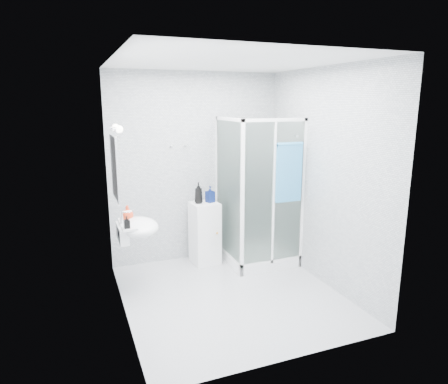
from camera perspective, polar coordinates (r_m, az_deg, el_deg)
name	(u,v)px	position (r m, az deg, el deg)	size (l,w,h in m)	color
room	(231,186)	(4.37, 1.06, 0.93)	(2.40, 2.60, 2.60)	silver
shower_enclosure	(255,232)	(5.53, 4.43, -5.72)	(0.90, 0.95, 2.00)	white
wall_basin	(136,228)	(4.66, -12.45, -5.01)	(0.46, 0.56, 0.35)	white
mirror	(114,168)	(4.48, -15.39, 3.37)	(0.02, 0.60, 0.70)	white
vanity_lights	(117,128)	(4.44, -15.07, 8.77)	(0.10, 0.40, 0.08)	silver
wall_hooks	(179,146)	(5.42, -6.49, 6.57)	(0.23, 0.06, 0.03)	silver
storage_cabinet	(205,233)	(5.54, -2.75, -5.88)	(0.38, 0.39, 0.86)	white
hand_towel	(289,171)	(5.09, 9.28, 2.99)	(0.35, 0.05, 0.76)	teal
shampoo_bottle_a	(199,193)	(5.37, -3.66, -0.14)	(0.11, 0.11, 0.29)	black
shampoo_bottle_b	(210,194)	(5.43, -2.00, -0.31)	(0.10, 0.10, 0.22)	#0D1D53
soap_dispenser_orange	(127,213)	(4.73, -13.63, -2.89)	(0.14, 0.14, 0.17)	red
soap_dispenser_black	(127,222)	(4.43, -13.73, -4.22)	(0.06, 0.06, 0.13)	black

